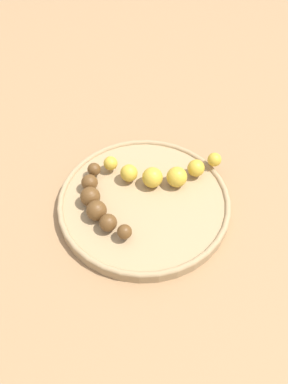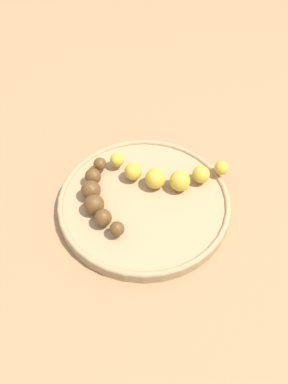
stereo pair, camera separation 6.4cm
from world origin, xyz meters
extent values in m
plane|color=#936D47|center=(0.00, 0.00, 0.00)|extent=(2.40, 2.40, 0.00)
cylinder|color=#A08259|center=(0.00, 0.00, 0.01)|extent=(0.30, 0.30, 0.02)
torus|color=#A08259|center=(0.00, 0.00, 0.02)|extent=(0.30, 0.30, 0.01)
sphere|color=gold|center=(0.02, -0.09, 0.04)|extent=(0.03, 0.03, 0.03)
sphere|color=gold|center=(0.00, -0.05, 0.04)|extent=(0.03, 0.03, 0.03)
sphere|color=gold|center=(-0.03, -0.02, 0.04)|extent=(0.04, 0.04, 0.04)
sphere|color=gold|center=(-0.07, 0.00, 0.04)|extent=(0.04, 0.04, 0.04)
sphere|color=gold|center=(-0.11, 0.00, 0.04)|extent=(0.03, 0.03, 0.03)
sphere|color=gold|center=(-0.15, 0.00, 0.04)|extent=(0.03, 0.03, 0.03)
sphere|color=#593819|center=(0.05, -0.09, 0.04)|extent=(0.02, 0.02, 0.02)
sphere|color=#593819|center=(0.07, -0.07, 0.04)|extent=(0.03, 0.03, 0.03)
sphere|color=#593819|center=(0.08, -0.04, 0.04)|extent=(0.03, 0.03, 0.03)
sphere|color=#593819|center=(0.09, -0.01, 0.04)|extent=(0.03, 0.03, 0.03)
sphere|color=#593819|center=(0.08, 0.02, 0.04)|extent=(0.03, 0.03, 0.03)
sphere|color=#593819|center=(0.07, 0.05, 0.04)|extent=(0.02, 0.02, 0.02)
camera|label=1|loc=(0.21, 0.35, 0.53)|focal=35.43mm
camera|label=2|loc=(0.15, 0.38, 0.53)|focal=35.43mm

